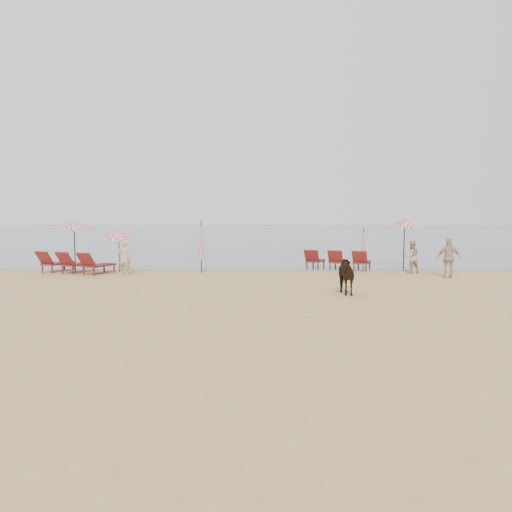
# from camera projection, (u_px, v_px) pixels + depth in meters

# --- Properties ---
(ground) EXTENTS (120.00, 120.00, 0.00)m
(ground) POSITION_uv_depth(u_px,v_px,m) (254.00, 307.00, 14.48)
(ground) COLOR tan
(ground) RESTS_ON ground
(sea) EXTENTS (160.00, 140.00, 0.06)m
(sea) POSITION_uv_depth(u_px,v_px,m) (261.00, 231.00, 94.23)
(sea) COLOR #51606B
(sea) RESTS_ON ground
(lounger_cluster_left) EXTENTS (3.65, 2.93, 0.70)m
(lounger_cluster_left) POSITION_uv_depth(u_px,v_px,m) (74.00, 263.00, 23.23)
(lounger_cluster_left) COLOR maroon
(lounger_cluster_left) RESTS_ON ground
(lounger_cluster_right) EXTENTS (3.49, 2.72, 0.67)m
(lounger_cluster_right) POSITION_uv_depth(u_px,v_px,m) (337.00, 260.00, 24.90)
(lounger_cluster_right) COLOR maroon
(lounger_cluster_right) RESTS_ON ground
(umbrella_open_left_a) EXTENTS (2.14, 2.14, 2.44)m
(umbrella_open_left_a) POSITION_uv_depth(u_px,v_px,m) (74.00, 226.00, 23.76)
(umbrella_open_left_a) COLOR black
(umbrella_open_left_a) RESTS_ON ground
(umbrella_open_left_b) EXTENTS (1.62, 1.65, 2.06)m
(umbrella_open_left_b) POSITION_uv_depth(u_px,v_px,m) (119.00, 235.00, 23.53)
(umbrella_open_left_b) COLOR black
(umbrella_open_left_b) RESTS_ON ground
(umbrella_open_right) EXTENTS (2.11, 2.11, 2.57)m
(umbrella_open_right) POSITION_uv_depth(u_px,v_px,m) (404.00, 223.00, 24.69)
(umbrella_open_right) COLOR black
(umbrella_open_right) RESTS_ON ground
(umbrella_closed_left) EXTENTS (0.30, 0.30, 2.47)m
(umbrella_closed_left) POSITION_uv_depth(u_px,v_px,m) (201.00, 240.00, 23.32)
(umbrella_closed_left) COLOR black
(umbrella_closed_left) RESTS_ON ground
(umbrella_closed_right) EXTENTS (0.25, 0.25, 2.08)m
(umbrella_closed_right) POSITION_uv_depth(u_px,v_px,m) (363.00, 244.00, 25.06)
(umbrella_closed_right) COLOR black
(umbrella_closed_right) RESTS_ON ground
(cow) EXTENTS (0.87, 1.59, 1.28)m
(cow) POSITION_uv_depth(u_px,v_px,m) (343.00, 275.00, 16.88)
(cow) COLOR black
(cow) RESTS_ON ground
(beachgoer_left) EXTENTS (0.59, 0.39, 1.59)m
(beachgoer_left) POSITION_uv_depth(u_px,v_px,m) (124.00, 257.00, 22.47)
(beachgoer_left) COLOR tan
(beachgoer_left) RESTS_ON ground
(beachgoer_right_a) EXTENTS (0.86, 0.74, 1.51)m
(beachgoer_right_a) POSITION_uv_depth(u_px,v_px,m) (412.00, 257.00, 23.21)
(beachgoer_right_a) COLOR tan
(beachgoer_right_a) RESTS_ON ground
(beachgoer_right_b) EXTENTS (1.05, 0.55, 1.71)m
(beachgoer_right_b) POSITION_uv_depth(u_px,v_px,m) (449.00, 258.00, 21.39)
(beachgoer_right_b) COLOR tan
(beachgoer_right_b) RESTS_ON ground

